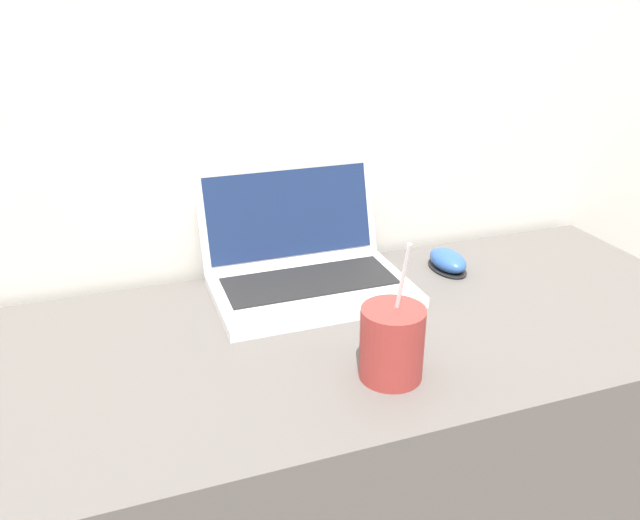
# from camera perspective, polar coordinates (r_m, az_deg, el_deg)

# --- Properties ---
(desk) EXTENTS (1.33, 0.55, 0.72)m
(desk) POSITION_cam_1_polar(r_m,az_deg,el_deg) (1.27, 2.96, -20.52)
(desk) COLOR #5B5651
(desk) RESTS_ON ground_plane
(laptop) EXTENTS (0.36, 0.30, 0.25)m
(laptop) POSITION_cam_1_polar(r_m,az_deg,el_deg) (1.17, -1.59, 0.42)
(laptop) COLOR silver
(laptop) RESTS_ON desk
(drink_cup) EXTENTS (0.09, 0.09, 0.22)m
(drink_cup) POSITION_cam_1_polar(r_m,az_deg,el_deg) (0.90, 6.60, -7.44)
(drink_cup) COLOR #9E332D
(drink_cup) RESTS_ON desk
(computer_mouse) EXTENTS (0.06, 0.11, 0.04)m
(computer_mouse) POSITION_cam_1_polar(r_m,az_deg,el_deg) (1.27, 11.60, -0.11)
(computer_mouse) COLOR black
(computer_mouse) RESTS_ON desk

